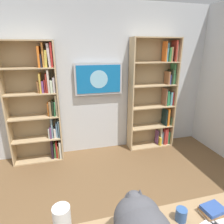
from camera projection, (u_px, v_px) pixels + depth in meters
The scene contains 6 objects.
wall_back at pixel (95, 81), 3.52m from camera, with size 4.52×0.06×2.70m, color silver.
bookshelf_left at pixel (157, 97), 3.75m from camera, with size 0.90×0.28×2.11m.
bookshelf_right at pixel (40, 103), 3.24m from camera, with size 0.84×0.28×2.04m.
wall_mounted_tv at pixel (99, 79), 3.44m from camera, with size 0.86×0.07×0.56m.
coffee_mug at pixel (181, 215), 1.39m from camera, with size 0.08×0.08×0.10m, color #335999.
desk_book_stack at pixel (213, 211), 1.43m from camera, with size 0.17×0.14×0.07m.
Camera 1 is at (0.57, 1.26, 1.92)m, focal length 31.00 mm.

